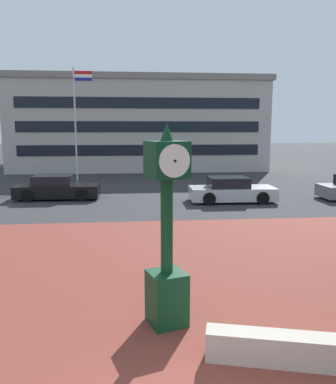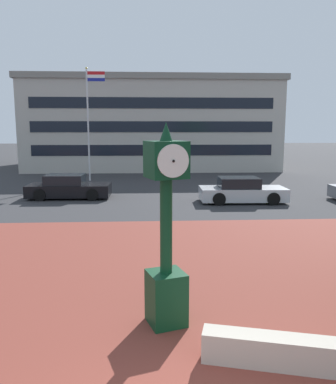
% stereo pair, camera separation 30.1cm
% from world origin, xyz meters
% --- Properties ---
extents(plaza_brick_paving, '(44.00, 15.95, 0.01)m').
position_xyz_m(plaza_brick_paving, '(0.00, 3.97, 0.00)').
color(plaza_brick_paving, brown).
rests_on(plaza_brick_paving, ground).
extents(planter_wall, '(3.19, 1.21, 0.50)m').
position_xyz_m(planter_wall, '(1.96, 1.87, 0.25)').
color(planter_wall, '#ADA393').
rests_on(planter_wall, ground).
extents(street_clock, '(0.84, 0.87, 3.84)m').
position_xyz_m(street_clock, '(-0.12, 3.46, 1.68)').
color(street_clock, '#0C381E').
rests_on(street_clock, ground).
extents(car_street_near, '(4.38, 2.01, 1.28)m').
position_xyz_m(car_street_near, '(4.38, 15.91, 0.57)').
color(car_street_near, '#B7BABF').
rests_on(car_street_near, ground).
extents(car_street_mid, '(4.43, 2.02, 1.28)m').
position_xyz_m(car_street_mid, '(-4.70, 17.65, 0.57)').
color(car_street_mid, black).
rests_on(car_street_mid, ground).
extents(flagpole_primary, '(1.33, 0.14, 7.97)m').
position_xyz_m(flagpole_primary, '(-4.48, 24.94, 4.49)').
color(flagpole_primary, silver).
rests_on(flagpole_primary, ground).
extents(civic_building, '(22.92, 16.06, 8.29)m').
position_xyz_m(civic_building, '(0.13, 37.38, 4.15)').
color(civic_building, '#B2ADA3').
rests_on(civic_building, ground).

